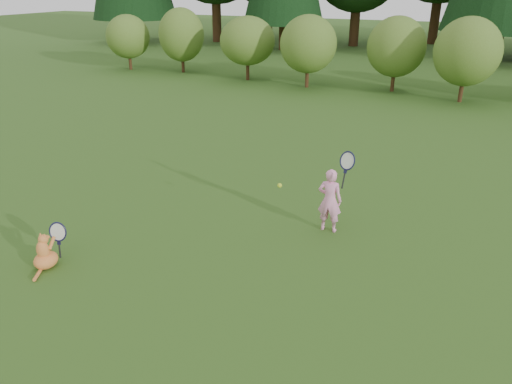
% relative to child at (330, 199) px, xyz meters
% --- Properties ---
extents(ground, '(100.00, 100.00, 0.00)m').
position_rel_child_xyz_m(ground, '(-1.31, -1.29, -0.57)').
color(ground, '#275417').
rests_on(ground, ground).
extents(shrub_row, '(28.00, 3.00, 2.80)m').
position_rel_child_xyz_m(shrub_row, '(-1.31, 11.71, 0.83)').
color(shrub_row, '#4F6B21').
rests_on(shrub_row, ground).
extents(child, '(0.62, 0.40, 1.63)m').
position_rel_child_xyz_m(child, '(0.00, 0.00, 0.00)').
color(child, '#FF98C8').
rests_on(child, ground).
extents(cat, '(0.39, 0.71, 0.74)m').
position_rel_child_xyz_m(cat, '(-3.47, -2.77, -0.30)').
color(cat, orange).
rests_on(cat, ground).
extents(tennis_ball, '(0.08, 0.08, 0.08)m').
position_rel_child_xyz_m(tennis_ball, '(-0.76, -0.34, 0.24)').
color(tennis_ball, '#B4CC18').
rests_on(tennis_ball, ground).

